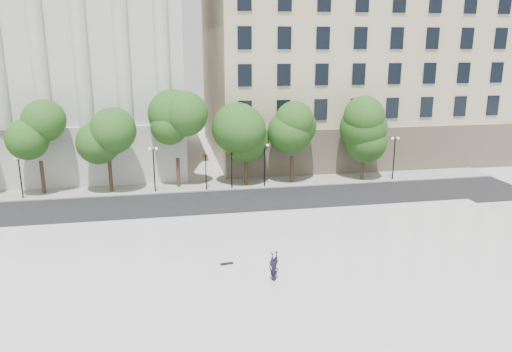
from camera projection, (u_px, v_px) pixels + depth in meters
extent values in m
plane|color=beige|center=(251.00, 305.00, 26.97)|extent=(160.00, 160.00, 0.00)
cube|color=silver|center=(242.00, 277.00, 29.76)|extent=(44.00, 22.00, 0.45)
cube|color=black|center=(216.00, 204.00, 44.07)|extent=(60.00, 8.00, 0.02)
cube|color=#AFADA2|center=(209.00, 185.00, 49.76)|extent=(60.00, 4.00, 0.12)
cube|color=silver|center=(48.00, 55.00, 57.81)|extent=(30.00, 26.00, 25.00)
cube|color=beige|center=(350.00, 70.00, 64.92)|extent=(36.00, 26.00, 21.00)
cylinder|color=black|center=(206.00, 173.00, 47.64)|extent=(0.10, 0.10, 3.50)
imported|color=black|center=(205.00, 152.00, 47.12)|extent=(0.88, 1.55, 0.62)
cylinder|color=black|center=(232.00, 172.00, 48.08)|extent=(0.10, 0.10, 3.50)
imported|color=black|center=(231.00, 151.00, 47.55)|extent=(0.55, 1.65, 0.65)
imported|color=black|center=(274.00, 276.00, 28.84)|extent=(1.26, 1.85, 0.47)
cube|color=black|center=(227.00, 264.00, 30.95)|extent=(0.82, 0.31, 0.08)
cylinder|color=#382619|center=(43.00, 178.00, 46.57)|extent=(0.36, 0.36, 3.21)
sphere|color=#194513|center=(38.00, 132.00, 45.46)|extent=(3.77, 3.77, 3.77)
cylinder|color=#382619|center=(111.00, 176.00, 47.27)|extent=(0.36, 0.36, 3.16)
sphere|color=#194513|center=(107.00, 131.00, 46.18)|extent=(3.64, 3.64, 3.64)
cylinder|color=#382619|center=(178.00, 173.00, 48.84)|extent=(0.36, 0.36, 2.98)
sphere|color=#194513|center=(177.00, 132.00, 47.81)|extent=(4.26, 4.26, 4.26)
cylinder|color=#382619|center=(246.00, 174.00, 49.51)|extent=(0.36, 0.36, 2.42)
sphere|color=#194513|center=(246.00, 142.00, 48.67)|extent=(4.33, 4.33, 4.33)
cylinder|color=#382619|center=(292.00, 170.00, 50.46)|extent=(0.36, 0.36, 2.75)
sphere|color=#194513|center=(292.00, 134.00, 49.50)|extent=(4.34, 4.34, 4.34)
cylinder|color=#382619|center=(362.00, 168.00, 51.49)|extent=(0.36, 0.36, 2.69)
sphere|color=#194513|center=(364.00, 133.00, 50.56)|extent=(4.36, 4.36, 4.36)
cylinder|color=black|center=(21.00, 180.00, 44.93)|extent=(0.12, 0.12, 3.71)
cube|color=black|center=(18.00, 160.00, 44.46)|extent=(0.60, 0.06, 0.06)
sphere|color=white|center=(15.00, 159.00, 44.38)|extent=(0.28, 0.28, 0.28)
sphere|color=white|center=(22.00, 159.00, 44.48)|extent=(0.28, 0.28, 0.28)
cylinder|color=black|center=(154.00, 171.00, 46.98)|extent=(0.12, 0.12, 4.17)
cube|color=black|center=(153.00, 150.00, 46.44)|extent=(0.60, 0.06, 0.06)
sphere|color=white|center=(150.00, 149.00, 46.37)|extent=(0.28, 0.28, 0.28)
sphere|color=white|center=(156.00, 149.00, 46.47)|extent=(0.28, 0.28, 0.28)
cylinder|color=black|center=(265.00, 167.00, 48.88)|extent=(0.12, 0.12, 4.11)
cube|color=black|center=(265.00, 146.00, 48.35)|extent=(0.60, 0.06, 0.06)
sphere|color=white|center=(262.00, 145.00, 48.28)|extent=(0.28, 0.28, 0.28)
sphere|color=white|center=(268.00, 145.00, 48.38)|extent=(0.28, 0.28, 0.28)
cylinder|color=black|center=(394.00, 160.00, 51.28)|extent=(0.12, 0.12, 4.32)
cube|color=black|center=(395.00, 139.00, 50.73)|extent=(0.60, 0.06, 0.06)
sphere|color=white|center=(393.00, 139.00, 50.65)|extent=(0.28, 0.28, 0.28)
sphere|color=white|center=(398.00, 138.00, 50.75)|extent=(0.28, 0.28, 0.28)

